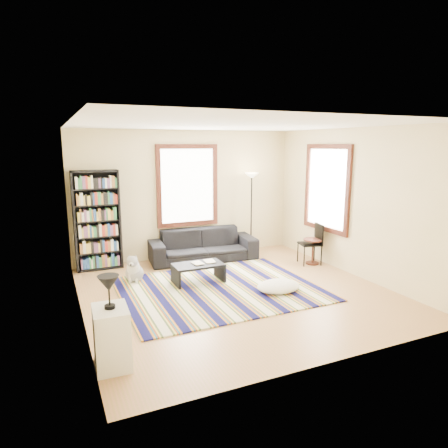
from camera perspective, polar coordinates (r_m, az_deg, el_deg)
name	(u,v)px	position (r m, az deg, el deg)	size (l,w,h in m)	color
floor	(236,294)	(6.98, 1.70, -10.03)	(5.00, 5.00, 0.10)	#AF7750
ceiling	(237,121)	(6.52, 1.85, 14.46)	(5.00, 5.00, 0.10)	white
wall_back	(186,194)	(8.94, -5.38, 4.23)	(5.00, 0.10, 2.80)	beige
wall_front	(339,247)	(4.49, 16.10, -3.19)	(5.00, 0.10, 2.80)	beige
wall_left	(72,224)	(5.96, -20.87, 0.02)	(0.10, 5.00, 2.80)	beige
wall_right	(356,203)	(8.03, 18.40, 2.91)	(0.10, 5.00, 2.80)	beige
window_back	(187,186)	(8.84, -5.24, 5.46)	(1.20, 0.06, 1.60)	white
window_right	(327,188)	(8.56, 14.48, 4.96)	(0.06, 1.20, 1.60)	white
rug	(219,289)	(7.06, -0.65, -9.26)	(3.35, 2.68, 0.02)	#0D0C40
sofa	(203,245)	(8.73, -3.05, -3.00)	(2.31, 0.90, 0.67)	black
bookshelf	(97,220)	(8.36, -17.67, 0.48)	(0.90, 0.30, 2.00)	black
coffee_table	(198,273)	(7.35, -3.70, -7.05)	(0.90, 0.50, 0.36)	black
book_a	(193,264)	(7.26, -4.46, -5.71)	(0.24, 0.18, 0.02)	beige
book_b	(205,262)	(7.39, -2.76, -5.40)	(0.18, 0.25, 0.02)	beige
floor_cushion	(278,286)	(7.00, 7.78, -8.80)	(0.77, 0.58, 0.19)	white
floor_lamp	(251,214)	(9.20, 3.92, 1.50)	(0.30, 0.30, 1.86)	black
side_table	(313,251)	(8.66, 12.55, -3.85)	(0.40, 0.40, 0.54)	#451911
folding_chair	(310,244)	(8.62, 12.16, -2.80)	(0.42, 0.40, 0.86)	black
white_cabinet	(112,337)	(4.85, -15.75, -15.33)	(0.38, 0.50, 0.70)	silver
table_lamp	(109,292)	(4.64, -16.11, -9.34)	(0.24, 0.24, 0.38)	black
dog	(134,268)	(7.58, -12.69, -6.09)	(0.37, 0.52, 0.52)	#B8B8B8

